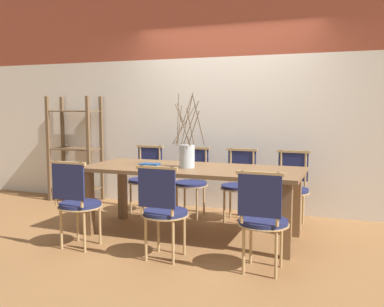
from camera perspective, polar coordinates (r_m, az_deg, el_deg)
ground_plane at (r=4.77m, az=0.00°, el=-10.84°), size 16.00×16.00×0.00m
wall_rear at (r=5.83m, az=4.65°, el=8.17°), size 12.00×0.06×3.20m
dining_table at (r=4.62m, az=0.00°, el=-3.05°), size 2.35×0.94×0.75m
chair_near_leftend at (r=4.39m, az=-15.06°, el=-6.07°), size 0.44×0.44×0.88m
chair_near_left at (r=3.93m, az=-3.88°, el=-7.29°), size 0.44×0.44×0.88m
chair_near_center at (r=3.66m, az=9.36°, el=-8.38°), size 0.44×0.44×0.88m
chair_far_leftend at (r=5.74m, az=-6.16°, el=-3.02°), size 0.44×0.44×0.88m
chair_far_left at (r=5.48m, az=-0.01°, el=-3.42°), size 0.44×0.44×0.88m
chair_far_center at (r=5.30m, az=6.30°, el=-3.79°), size 0.44×0.44×0.88m
chair_far_right at (r=5.18m, az=13.09°, el=-4.14°), size 0.44×0.44×0.88m
vase_centerpiece at (r=4.57m, az=-0.67°, el=-0.16°), size 0.34×0.34×0.80m
book_stack at (r=4.80m, az=-5.66°, el=-1.44°), size 0.21×0.15×0.02m
shelving_rack at (r=6.62m, az=-15.30°, el=0.56°), size 0.74×0.39×1.56m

